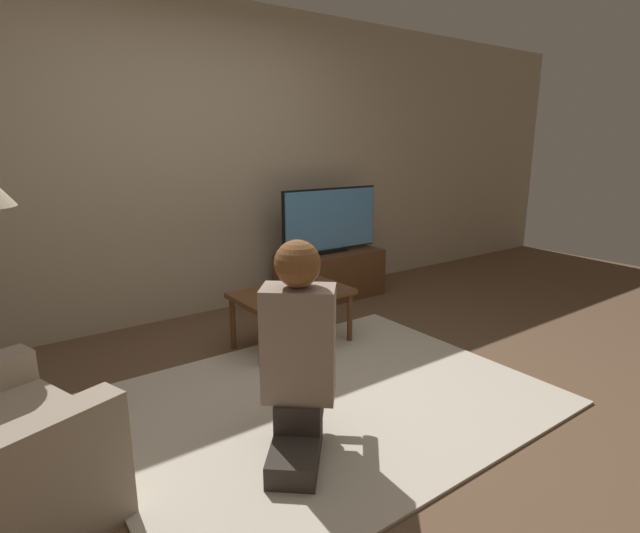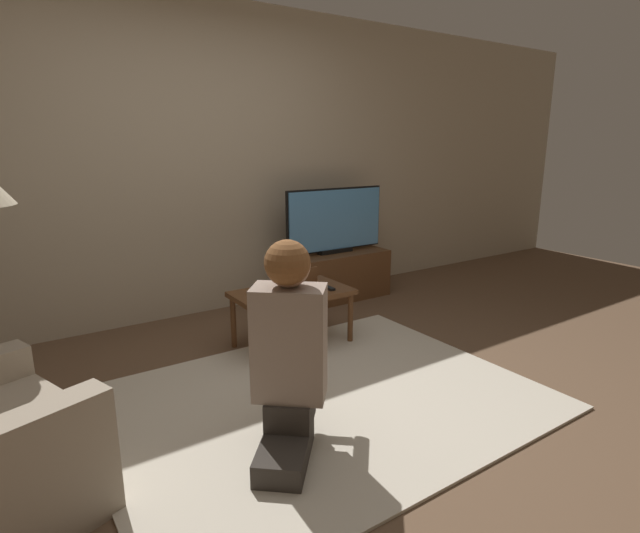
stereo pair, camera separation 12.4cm
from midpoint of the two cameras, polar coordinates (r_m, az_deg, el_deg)
name	(u,v)px [view 1 (the left image)]	position (r m, az deg, el deg)	size (l,w,h in m)	color
ground_plane	(327,401)	(3.00, -0.43, -15.13)	(10.00, 10.00, 0.00)	brown
wall_back	(187,162)	(4.34, -15.81, 11.37)	(10.00, 0.06, 2.60)	tan
rug	(327,400)	(2.99, -0.43, -15.00)	(2.44, 1.86, 0.02)	beige
tv_stand	(330,275)	(4.77, 0.45, -1.03)	(1.03, 0.43, 0.45)	brown
tv	(330,220)	(4.66, 0.44, 5.30)	(1.04, 0.08, 0.61)	black
coffee_table	(292,297)	(3.62, -4.23, -3.54)	(0.83, 0.49, 0.42)	brown
person_kneeling	(298,345)	(2.36, -4.01, -8.97)	(0.69, 0.74, 1.02)	#332D28
picture_frame	(310,277)	(3.67, -2.12, -1.26)	(0.11, 0.01, 0.15)	brown
remote	(327,287)	(3.66, -0.19, -2.40)	(0.04, 0.15, 0.02)	black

